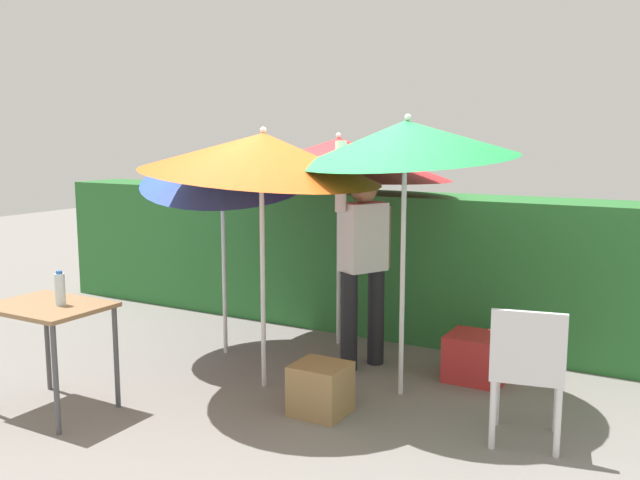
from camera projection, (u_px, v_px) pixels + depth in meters
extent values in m
plane|color=gray|center=(301.00, 384.00, 5.37)|extent=(24.00, 24.00, 0.00)
cube|color=#2D7033|center=(391.00, 263.00, 6.74)|extent=(8.00, 0.70, 1.37)
cylinder|color=silver|center=(403.00, 280.00, 5.04)|extent=(0.04, 0.04, 1.75)
cone|color=green|center=(406.00, 140.00, 4.88)|extent=(1.60, 1.60, 0.46)
sphere|color=silver|center=(408.00, 117.00, 4.85)|extent=(0.05, 0.05, 0.05)
cylinder|color=silver|center=(224.00, 268.00, 6.04)|extent=(0.04, 0.04, 1.54)
cone|color=blue|center=(226.00, 166.00, 5.90)|extent=(1.54, 1.50, 0.77)
sphere|color=silver|center=(229.00, 149.00, 5.88)|extent=(0.05, 0.05, 0.05)
cylinder|color=silver|center=(339.00, 262.00, 6.31)|extent=(0.04, 0.04, 1.54)
cone|color=red|center=(339.00, 158.00, 6.17)|extent=(2.05, 2.05, 0.43)
sphere|color=silver|center=(339.00, 135.00, 6.14)|extent=(0.05, 0.05, 0.05)
cylinder|color=silver|center=(263.00, 283.00, 5.21)|extent=(0.04, 0.04, 1.63)
cone|color=#EA5919|center=(262.00, 154.00, 5.08)|extent=(1.82, 1.80, 0.49)
sphere|color=silver|center=(263.00, 130.00, 5.07)|extent=(0.05, 0.05, 0.05)
cylinder|color=black|center=(349.00, 321.00, 5.65)|extent=(0.14, 0.14, 0.82)
cylinder|color=black|center=(376.00, 316.00, 5.80)|extent=(0.14, 0.14, 0.82)
cube|color=silver|center=(363.00, 237.00, 5.62)|extent=(0.36, 0.42, 0.56)
sphere|color=#8C6647|center=(364.00, 189.00, 5.56)|extent=(0.22, 0.22, 0.22)
cylinder|color=silver|center=(341.00, 177.00, 5.42)|extent=(0.12, 0.12, 0.56)
cylinder|color=#8C6647|center=(385.00, 237.00, 5.75)|extent=(0.12, 0.12, 0.52)
cylinder|color=silver|center=(557.00, 399.00, 4.48)|extent=(0.04, 0.04, 0.44)
cylinder|color=silver|center=(497.00, 393.00, 4.60)|extent=(0.04, 0.04, 0.44)
cylinder|color=silver|center=(558.00, 422.00, 4.12)|extent=(0.04, 0.04, 0.44)
cylinder|color=silver|center=(493.00, 414.00, 4.24)|extent=(0.04, 0.04, 0.44)
cube|color=silver|center=(527.00, 370.00, 4.32)|extent=(0.52, 0.52, 0.05)
cube|color=silver|center=(528.00, 344.00, 4.10)|extent=(0.44, 0.13, 0.40)
cube|color=red|center=(477.00, 357.00, 5.44)|extent=(0.45, 0.41, 0.37)
cube|color=#9E7A4C|center=(321.00, 389.00, 4.78)|extent=(0.37, 0.35, 0.36)
cylinder|color=#4C4C51|center=(116.00, 357.00, 4.87)|extent=(0.04, 0.04, 0.74)
cylinder|color=#4C4C51|center=(47.00, 342.00, 5.22)|extent=(0.04, 0.04, 0.74)
cylinder|color=#4C4C51|center=(56.00, 380.00, 4.42)|extent=(0.04, 0.04, 0.74)
cube|color=#99724C|center=(48.00, 306.00, 4.76)|extent=(0.80, 0.60, 0.03)
cylinder|color=silver|center=(60.00, 290.00, 4.72)|extent=(0.07, 0.07, 0.22)
cylinder|color=#2D60B7|center=(59.00, 272.00, 4.70)|extent=(0.04, 0.04, 0.02)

